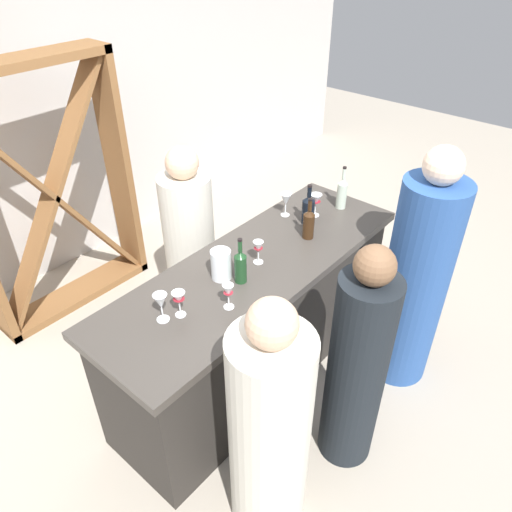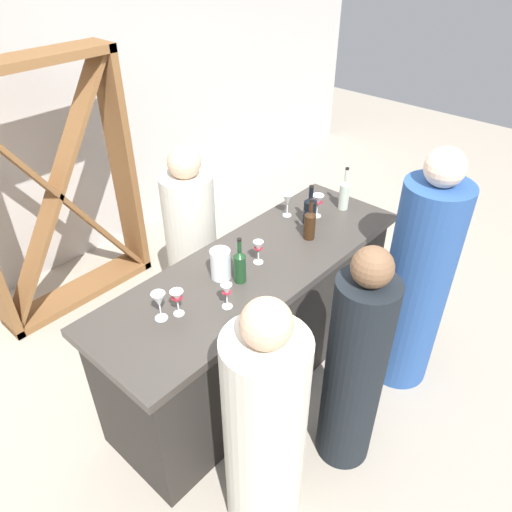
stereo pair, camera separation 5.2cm
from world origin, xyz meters
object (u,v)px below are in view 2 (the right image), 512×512
(wine_glass_far_left, at_px, (159,301))
(person_center_guest, at_px, (417,284))
(wine_bottle_leftmost_olive_green, at_px, (240,265))
(wine_glass_far_right, at_px, (288,200))
(person_server_behind, at_px, (192,249))
(wine_glass_near_right, at_px, (177,298))
(wine_rack, at_px, (55,193))
(wine_bottle_center_near_black, at_px, (310,209))
(wine_glass_near_left, at_px, (227,292))
(person_right_guest, at_px, (265,433))
(wine_bottle_second_right_clear_pale, at_px, (344,193))
(water_pitcher, at_px, (221,264))
(wine_bottle_second_left_amber_brown, at_px, (310,224))
(person_left_guest, at_px, (354,370))
(wine_glass_far_center, at_px, (318,201))
(wine_glass_near_center, at_px, (258,248))

(wine_glass_far_left, xyz_separation_m, person_center_guest, (1.35, -0.77, -0.29))
(wine_bottle_leftmost_olive_green, height_order, wine_glass_far_right, wine_bottle_leftmost_olive_green)
(wine_glass_far_left, bearing_deg, person_server_behind, 40.24)
(wine_glass_near_right, xyz_separation_m, wine_glass_far_left, (-0.08, 0.04, 0.01))
(wine_rack, distance_m, person_server_behind, 1.10)
(wine_bottle_center_near_black, xyz_separation_m, person_server_behind, (-0.48, 0.66, -0.37))
(wine_bottle_leftmost_olive_green, relative_size, wine_bottle_center_near_black, 1.01)
(wine_glass_near_left, bearing_deg, person_right_guest, -119.77)
(wine_glass_near_right, distance_m, wine_glass_far_left, 0.09)
(wine_bottle_second_right_clear_pale, bearing_deg, wine_bottle_center_near_black, 170.23)
(water_pitcher, xyz_separation_m, person_server_behind, (0.32, 0.63, -0.36))
(water_pitcher, xyz_separation_m, person_center_guest, (0.90, -0.79, -0.26))
(wine_rack, relative_size, wine_bottle_second_right_clear_pale, 6.16)
(wine_bottle_second_left_amber_brown, height_order, wine_bottle_center_near_black, wine_bottle_center_near_black)
(wine_bottle_center_near_black, relative_size, person_center_guest, 0.17)
(person_center_guest, xyz_separation_m, person_right_guest, (-1.36, 0.05, -0.10))
(wine_rack, relative_size, wine_glass_near_right, 12.74)
(wine_bottle_second_right_clear_pale, xyz_separation_m, person_left_guest, (-1.00, -0.77, -0.38))
(wine_glass_far_right, bearing_deg, wine_bottle_leftmost_olive_green, -160.90)
(person_right_guest, distance_m, person_server_behind, 1.57)
(wine_glass_far_left, bearing_deg, person_right_guest, -91.04)
(wine_glass_near_left, xyz_separation_m, person_center_guest, (1.06, -0.58, -0.27))
(wine_glass_near_right, height_order, person_server_behind, person_server_behind)
(wine_bottle_center_near_black, distance_m, wine_glass_near_right, 1.17)
(wine_glass_far_right, xyz_separation_m, person_right_guest, (-1.25, -0.88, -0.38))
(wine_bottle_second_right_clear_pale, bearing_deg, wine_glass_far_right, 145.98)
(wine_glass_near_left, bearing_deg, wine_rack, 88.96)
(wine_bottle_leftmost_olive_green, bearing_deg, person_left_guest, -83.63)
(wine_glass_far_left, distance_m, person_center_guest, 1.58)
(wine_bottle_second_left_amber_brown, xyz_separation_m, person_server_behind, (-0.34, 0.76, -0.37))
(wine_rack, bearing_deg, wine_glass_near_right, -98.22)
(person_server_behind, bearing_deg, person_right_guest, -39.56)
(wine_glass_far_center, height_order, water_pitcher, water_pitcher)
(wine_glass_far_center, bearing_deg, person_center_guest, -90.83)
(wine_glass_far_left, xyz_separation_m, wine_glass_far_center, (1.36, 0.01, -0.00))
(person_server_behind, bearing_deg, wine_bottle_second_left_amber_brown, 14.28)
(wine_glass_near_right, bearing_deg, person_right_guest, -98.06)
(wine_glass_far_left, distance_m, wine_glass_far_right, 1.24)
(wine_bottle_leftmost_olive_green, height_order, person_server_behind, person_server_behind)
(wine_bottle_center_near_black, distance_m, wine_bottle_second_right_clear_pale, 0.33)
(wine_bottle_second_right_clear_pale, distance_m, wine_glass_far_left, 1.57)
(wine_bottle_center_near_black, height_order, water_pitcher, wine_bottle_center_near_black)
(wine_glass_near_center, bearing_deg, water_pitcher, 165.30)
(wine_glass_far_center, bearing_deg, wine_glass_far_left, -179.46)
(wine_rack, distance_m, wine_bottle_second_right_clear_pale, 2.09)
(wine_bottle_second_right_clear_pale, bearing_deg, wine_glass_far_left, 177.81)
(wine_glass_near_center, xyz_separation_m, wine_glass_far_center, (0.67, 0.06, 0.01))
(wine_glass_near_center, bearing_deg, wine_bottle_center_near_black, 4.27)
(wine_rack, distance_m, person_left_guest, 2.46)
(wine_glass_far_left, distance_m, water_pitcher, 0.45)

